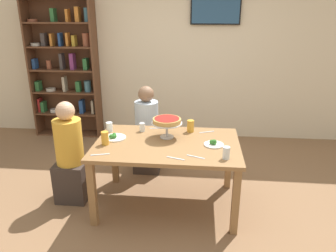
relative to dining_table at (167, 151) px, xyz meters
name	(u,v)px	position (x,y,z in m)	size (l,w,h in m)	color
ground_plane	(167,203)	(0.00, 0.00, -0.65)	(12.00, 12.00, 0.00)	#846042
rear_partition	(181,52)	(0.00, 2.20, 0.75)	(8.00, 0.12, 2.80)	beige
dining_table	(167,151)	(0.00, 0.00, 0.00)	(1.50, 0.99, 0.74)	olive
bookshelf	(65,68)	(-1.88, 2.01, 0.48)	(1.10, 0.30, 2.21)	brown
television	(216,10)	(0.52, 2.11, 1.38)	(0.75, 0.05, 0.43)	black
diner_head_west	(71,159)	(-1.08, 0.02, -0.16)	(0.34, 0.34, 1.15)	#382D28
diner_far_left	(147,135)	(-0.35, 0.80, -0.16)	(0.34, 0.34, 1.15)	#382D28
deep_dish_pizza_stand	(167,122)	(-0.02, 0.15, 0.27)	(0.33, 0.33, 0.22)	silver
salad_plate_near_diner	(214,144)	(0.48, -0.02, 0.11)	(0.20, 0.20, 0.07)	white
salad_plate_far_diner	(114,137)	(-0.58, 0.06, 0.10)	(0.24, 0.24, 0.06)	white
beer_glass_amber_tall	(191,126)	(0.23, 0.35, 0.16)	(0.08, 0.08, 0.14)	gold
beer_glass_amber_short	(105,138)	(-0.63, -0.11, 0.16)	(0.08, 0.08, 0.14)	gold
water_glass_clear_near	(142,127)	(-0.32, 0.31, 0.14)	(0.06, 0.06, 0.10)	white
water_glass_clear_far	(109,127)	(-0.68, 0.26, 0.14)	(0.07, 0.07, 0.11)	white
water_glass_clear_spare	(226,153)	(0.59, -0.32, 0.15)	(0.07, 0.07, 0.12)	white
cutlery_fork_near	(100,155)	(-0.61, -0.36, 0.09)	(0.18, 0.02, 0.01)	silver
cutlery_knife_near	(176,158)	(0.12, -0.37, 0.09)	(0.18, 0.02, 0.01)	silver
cutlery_fork_far	(196,157)	(0.30, -0.32, 0.09)	(0.18, 0.02, 0.01)	silver
cutlery_knife_far	(207,132)	(0.42, 0.35, 0.09)	(0.18, 0.02, 0.01)	silver
cutlery_spare_fork	(157,128)	(-0.15, 0.41, 0.09)	(0.18, 0.02, 0.01)	silver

